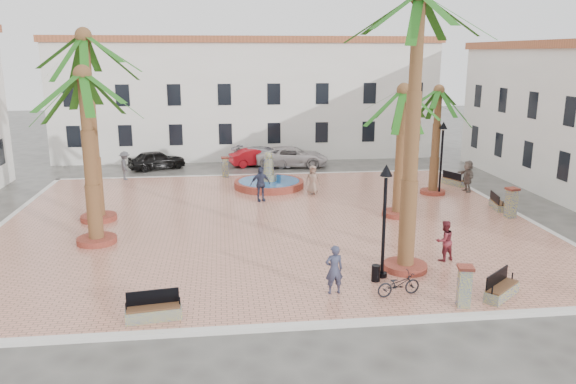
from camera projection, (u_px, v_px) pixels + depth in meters
name	position (u px, v px, depth m)	size (l,w,h in m)	color
ground	(268.00, 224.00, 27.92)	(120.00, 120.00, 0.00)	#56544F
plaza	(268.00, 222.00, 27.90)	(26.00, 22.00, 0.15)	tan
kerb_n	(255.00, 175.00, 38.50)	(26.30, 0.30, 0.16)	silver
kerb_s	(298.00, 326.00, 17.30)	(26.30, 0.30, 0.16)	silver
kerb_e	(515.00, 214.00, 29.39)	(0.30, 22.30, 0.16)	silver
building_north	(247.00, 97.00, 46.03)	(30.40, 7.40, 9.50)	white
fountain	(269.00, 182.00, 34.76)	(4.30, 4.30, 2.22)	#9A3C2D
palm_nw	(85.00, 57.00, 26.11)	(5.70, 5.70, 9.29)	#9A3C2D
palm_sw	(84.00, 96.00, 23.13)	(5.57, 5.57, 7.66)	#9A3C2D
palm_s	(418.00, 26.00, 19.44)	(5.43, 5.43, 10.40)	#9A3C2D
palm_e	(403.00, 107.00, 27.43)	(5.27, 5.27, 6.71)	#9A3C2D
palm_ne	(438.00, 103.00, 32.02)	(4.72, 4.72, 6.38)	#9A3C2D
bench_s	(154.00, 312.00, 17.54)	(1.78, 0.77, 0.91)	slate
bench_se	(501.00, 290.00, 19.13)	(1.65, 1.49, 0.90)	slate
bench_e	(498.00, 205.00, 29.96)	(0.76, 1.67, 0.85)	slate
bench_ne	(453.00, 181.00, 35.40)	(1.11, 1.68, 0.85)	slate
lamppost_s	(385.00, 202.00, 20.23)	(0.47, 0.47, 4.28)	black
lamppost_e	(442.00, 146.00, 32.21)	(0.47, 0.47, 4.32)	black
bollard_se	(464.00, 286.00, 18.33)	(0.60, 0.60, 1.41)	slate
bollard_n	(225.00, 167.00, 37.50)	(0.53, 0.53, 1.36)	slate
bollard_e	(511.00, 202.00, 28.26)	(0.64, 0.64, 1.55)	slate
litter_bin	(376.00, 273.00, 20.47)	(0.32, 0.32, 0.62)	black
cyclist_a	(334.00, 270.00, 19.31)	(0.64, 0.42, 1.75)	#32364F
bicycle_a	(399.00, 284.00, 19.23)	(0.55, 1.58, 0.83)	black
cyclist_b	(444.00, 241.00, 22.42)	(0.81, 0.63, 1.66)	maroon
pedestrian_fountain_a	(313.00, 180.00, 32.98)	(0.84, 0.54, 1.71)	#907260
pedestrian_fountain_b	(260.00, 184.00, 31.39)	(1.15, 0.48, 1.97)	#2C324C
pedestrian_north	(125.00, 166.00, 36.70)	(1.21, 0.70, 1.88)	#444448
pedestrian_east	(468.00, 176.00, 33.58)	(1.76, 0.56, 1.90)	#6C5E55
car_black	(157.00, 160.00, 40.80)	(1.64, 4.07, 1.39)	black
car_red	(256.00, 157.00, 42.05)	(1.39, 3.99, 1.31)	red
car_silver	(265.00, 156.00, 42.09)	(1.96, 4.82, 1.40)	#B5B3BD
car_white	(292.00, 157.00, 41.82)	(2.46, 5.33, 1.48)	silver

